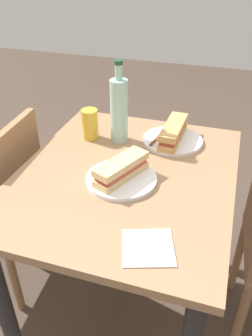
{
  "coord_description": "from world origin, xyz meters",
  "views": [
    {
      "loc": [
        -0.99,
        -0.32,
        1.47
      ],
      "look_at": [
        0.0,
        0.0,
        0.79
      ],
      "focal_mm": 36.96,
      "sensor_mm": 36.0,
      "label": 1
    }
  ],
  "objects_px": {
    "plate_near": "(121,179)",
    "baguette_sandwich_near": "(121,169)",
    "dining_table": "(126,203)",
    "chair_far": "(3,199)",
    "knife_near": "(107,172)",
    "water_bottle": "(119,110)",
    "baguette_sandwich_far": "(173,132)",
    "beer_glass": "(90,124)",
    "knife_far": "(159,137)",
    "plate_far": "(172,141)"
  },
  "relations": [
    {
      "from": "plate_near",
      "to": "water_bottle",
      "type": "bearing_deg",
      "value": 19.42
    },
    {
      "from": "plate_near",
      "to": "knife_near",
      "type": "xyz_separation_m",
      "value": [
        0.01,
        0.05,
        0.01
      ]
    },
    {
      "from": "chair_far",
      "to": "baguette_sandwich_far",
      "type": "bearing_deg",
      "value": -68.79
    },
    {
      "from": "beer_glass",
      "to": "dining_table",
      "type": "bearing_deg",
      "value": -132.99
    },
    {
      "from": "chair_far",
      "to": "beer_glass",
      "type": "distance_m",
      "value": 0.53
    },
    {
      "from": "plate_near",
      "to": "beer_glass",
      "type": "height_order",
      "value": "beer_glass"
    },
    {
      "from": "knife_far",
      "to": "beer_glass",
      "type": "bearing_deg",
      "value": 101.53
    },
    {
      "from": "baguette_sandwich_near",
      "to": "plate_far",
      "type": "distance_m",
      "value": 0.35
    },
    {
      "from": "dining_table",
      "to": "plate_near",
      "type": "xyz_separation_m",
      "value": [
        -0.05,
        0.0,
        0.15
      ]
    },
    {
      "from": "dining_table",
      "to": "baguette_sandwich_far",
      "type": "relative_size",
      "value": 3.74
    },
    {
      "from": "baguette_sandwich_near",
      "to": "knife_near",
      "type": "xyz_separation_m",
      "value": [
        0.01,
        0.05,
        -0.03
      ]
    },
    {
      "from": "knife_far",
      "to": "baguette_sandwich_near",
      "type": "bearing_deg",
      "value": 169.34
    },
    {
      "from": "knife_far",
      "to": "beer_glass",
      "type": "height_order",
      "value": "beer_glass"
    },
    {
      "from": "baguette_sandwich_far",
      "to": "water_bottle",
      "type": "distance_m",
      "value": 0.24
    },
    {
      "from": "baguette_sandwich_near",
      "to": "knife_near",
      "type": "distance_m",
      "value": 0.06
    },
    {
      "from": "water_bottle",
      "to": "plate_near",
      "type": "bearing_deg",
      "value": -160.58
    },
    {
      "from": "chair_far",
      "to": "baguette_sandwich_far",
      "type": "height_order",
      "value": "chair_far"
    },
    {
      "from": "knife_far",
      "to": "chair_far",
      "type": "bearing_deg",
      "value": 112.24
    },
    {
      "from": "dining_table",
      "to": "water_bottle",
      "type": "height_order",
      "value": "water_bottle"
    },
    {
      "from": "baguette_sandwich_far",
      "to": "knife_far",
      "type": "relative_size",
      "value": 1.39
    },
    {
      "from": "knife_near",
      "to": "dining_table",
      "type": "bearing_deg",
      "value": -53.15
    },
    {
      "from": "chair_far",
      "to": "plate_near",
      "type": "bearing_deg",
      "value": -95.79
    },
    {
      "from": "plate_near",
      "to": "water_bottle",
      "type": "height_order",
      "value": "water_bottle"
    },
    {
      "from": "dining_table",
      "to": "baguette_sandwich_far",
      "type": "bearing_deg",
      "value": -22.66
    },
    {
      "from": "baguette_sandwich_far",
      "to": "knife_far",
      "type": "bearing_deg",
      "value": 99.04
    },
    {
      "from": "knife_far",
      "to": "water_bottle",
      "type": "relative_size",
      "value": 0.53
    },
    {
      "from": "knife_near",
      "to": "plate_near",
      "type": "bearing_deg",
      "value": -101.45
    },
    {
      "from": "dining_table",
      "to": "knife_near",
      "type": "height_order",
      "value": "knife_near"
    },
    {
      "from": "dining_table",
      "to": "plate_far",
      "type": "xyz_separation_m",
      "value": [
        0.28,
        -0.12,
        0.15
      ]
    },
    {
      "from": "plate_far",
      "to": "beer_glass",
      "type": "distance_m",
      "value": 0.35
    },
    {
      "from": "beer_glass",
      "to": "plate_far",
      "type": "bearing_deg",
      "value": -78.89
    },
    {
      "from": "plate_near",
      "to": "knife_far",
      "type": "distance_m",
      "value": 0.33
    },
    {
      "from": "water_bottle",
      "to": "beer_glass",
      "type": "xyz_separation_m",
      "value": [
        -0.02,
        0.12,
        -0.07
      ]
    },
    {
      "from": "plate_near",
      "to": "baguette_sandwich_far",
      "type": "xyz_separation_m",
      "value": [
        0.33,
        -0.12,
        0.04
      ]
    },
    {
      "from": "baguette_sandwich_far",
      "to": "dining_table",
      "type": "bearing_deg",
      "value": 157.34
    },
    {
      "from": "chair_far",
      "to": "beer_glass",
      "type": "height_order",
      "value": "beer_glass"
    },
    {
      "from": "chair_far",
      "to": "beer_glass",
      "type": "xyz_separation_m",
      "value": [
        0.2,
        -0.36,
        0.33
      ]
    },
    {
      "from": "dining_table",
      "to": "plate_far",
      "type": "bearing_deg",
      "value": -22.66
    },
    {
      "from": "dining_table",
      "to": "knife_near",
      "type": "distance_m",
      "value": 0.18
    },
    {
      "from": "plate_near",
      "to": "baguette_sandwich_near",
      "type": "distance_m",
      "value": 0.04
    },
    {
      "from": "plate_far",
      "to": "baguette_sandwich_near",
      "type": "bearing_deg",
      "value": 160.24
    },
    {
      "from": "baguette_sandwich_far",
      "to": "water_bottle",
      "type": "relative_size",
      "value": 0.74
    },
    {
      "from": "chair_far",
      "to": "knife_far",
      "type": "xyz_separation_m",
      "value": [
        0.26,
        -0.64,
        0.28
      ]
    },
    {
      "from": "dining_table",
      "to": "beer_glass",
      "type": "distance_m",
      "value": 0.37
    },
    {
      "from": "baguette_sandwich_far",
      "to": "beer_glass",
      "type": "bearing_deg",
      "value": 101.11
    },
    {
      "from": "dining_table",
      "to": "chair_far",
      "type": "relative_size",
      "value": 1.06
    },
    {
      "from": "baguette_sandwich_far",
      "to": "knife_far",
      "type": "height_order",
      "value": "baguette_sandwich_far"
    },
    {
      "from": "plate_far",
      "to": "water_bottle",
      "type": "distance_m",
      "value": 0.26
    },
    {
      "from": "knife_near",
      "to": "water_bottle",
      "type": "xyz_separation_m",
      "value": [
        0.27,
        0.05,
        0.12
      ]
    },
    {
      "from": "plate_far",
      "to": "knife_near",
      "type": "bearing_deg",
      "value": 151.7
    }
  ]
}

